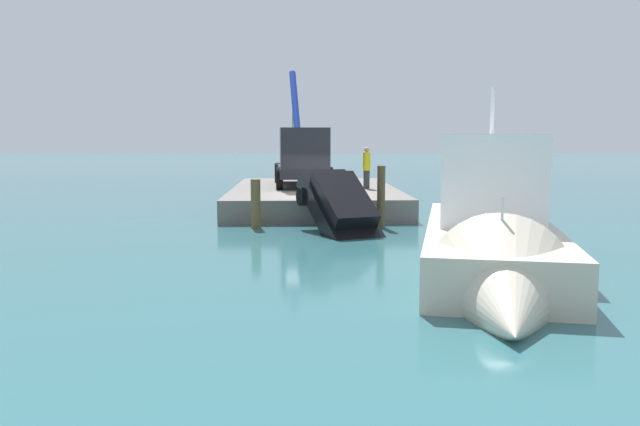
% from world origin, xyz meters
% --- Properties ---
extents(ground, '(200.00, 200.00, 0.00)m').
position_xyz_m(ground, '(0.00, 0.00, 0.00)').
color(ground, '#2D6066').
extents(dock, '(12.67, 7.46, 0.89)m').
position_xyz_m(dock, '(-4.02, 0.00, 0.45)').
color(dock, slate).
rests_on(dock, ground).
extents(crane_truck, '(9.43, 2.78, 6.00)m').
position_xyz_m(crane_truck, '(-4.20, -0.53, 2.24)').
color(crane_truck, black).
rests_on(crane_truck, dock).
extents(dock_worker, '(0.34, 0.34, 1.88)m').
position_xyz_m(dock_worker, '(-3.10, 2.36, 1.86)').
color(dock_worker, '#363636').
rests_on(dock_worker, dock).
extents(salvaged_car, '(4.51, 3.18, 3.09)m').
position_xyz_m(salvaged_car, '(4.42, 0.75, 0.69)').
color(salvaged_car, black).
rests_on(salvaged_car, ground).
extents(moored_yacht, '(11.79, 5.57, 5.82)m').
position_xyz_m(moored_yacht, '(11.59, 3.70, 0.56)').
color(moored_yacht, beige).
rests_on(moored_yacht, ground).
extents(piling_near, '(0.35, 0.35, 1.74)m').
position_xyz_m(piling_near, '(3.04, -2.26, 0.87)').
color(piling_near, brown).
rests_on(piling_near, ground).
extents(piling_mid, '(0.29, 0.29, 2.21)m').
position_xyz_m(piling_mid, '(3.10, 2.21, 1.10)').
color(piling_mid, brown).
rests_on(piling_mid, ground).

